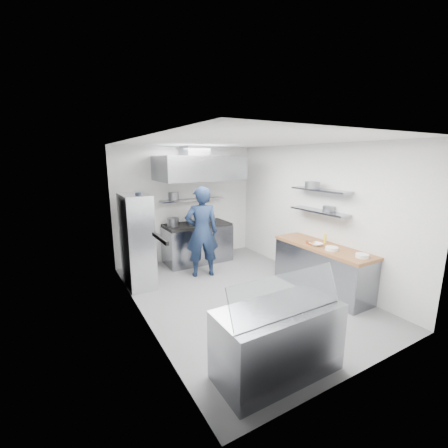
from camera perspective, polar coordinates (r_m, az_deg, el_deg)
floor at (r=5.83m, az=3.02°, el=-13.22°), size 5.00×5.00×0.00m
ceiling at (r=5.26m, az=3.38°, el=15.44°), size 5.00×5.00×0.00m
wall_back at (r=7.56m, az=-7.21°, el=3.81°), size 3.60×2.80×0.02m
wall_front at (r=3.62m, az=25.42°, el=-6.88°), size 3.60×2.80×0.02m
wall_left at (r=4.67m, az=-15.70°, el=-1.95°), size 2.80×5.00×0.02m
wall_right at (r=6.52m, az=16.60°, el=2.00°), size 2.80×5.00×0.02m
gas_range at (r=7.44m, az=-5.10°, el=-3.77°), size 1.60×0.80×0.90m
cooktop at (r=7.32m, az=-5.17°, el=-0.16°), size 1.57×0.78×0.06m
stock_pot_left at (r=7.10m, az=-9.67°, el=0.39°), size 0.27×0.27×0.20m
stock_pot_mid at (r=7.23m, az=-5.65°, el=0.87°), size 0.35×0.35×0.24m
stock_pot_right at (r=7.57m, az=-2.57°, el=1.14°), size 0.24×0.24×0.16m
over_range_shelf at (r=7.43m, az=-6.04°, el=4.63°), size 1.60×0.30×0.04m
shelf_pot_a at (r=7.38m, az=-9.59°, el=5.33°), size 0.25×0.25×0.18m
extractor_hood at (r=6.99m, az=-4.78°, el=10.58°), size 1.90×1.15×0.55m
hood_duct at (r=7.19m, az=-5.62°, el=13.64°), size 0.55×0.55×0.24m
red_firebox at (r=7.12m, az=-16.35°, el=3.03°), size 0.22×0.10×0.26m
chef at (r=6.41m, az=-4.25°, el=-1.53°), size 0.82×0.65×1.95m
wire_rack at (r=6.16m, az=-16.26°, el=-3.10°), size 0.50×0.90×1.85m
rack_bin_a at (r=5.93m, az=-15.53°, el=-4.92°), size 0.16×0.20×0.18m
rack_bin_b at (r=6.13m, az=-16.62°, el=0.42°), size 0.13×0.16×0.15m
rack_jar at (r=5.85m, az=-15.93°, el=4.87°), size 0.12×0.12×0.18m
knife_strip at (r=3.80m, az=-12.07°, el=-2.69°), size 0.04×0.55×0.05m
prep_counter_base at (r=6.15m, az=18.00°, el=-8.19°), size 0.62×2.00×0.84m
prep_counter_top at (r=6.01m, az=18.29°, el=-4.17°), size 0.65×2.04×0.06m
plate_stack_a at (r=5.52m, az=24.81°, el=-5.51°), size 0.21×0.21×0.06m
plate_stack_b at (r=5.74m, az=19.83°, el=-4.43°), size 0.23×0.23×0.06m
copper_pan at (r=6.04m, az=16.07°, el=-3.35°), size 0.17×0.17×0.06m
squeeze_bottle at (r=6.15m, az=18.70°, el=-2.67°), size 0.05×0.05×0.18m
mixing_bowl at (r=5.93m, az=17.13°, el=-3.71°), size 0.25×0.25×0.06m
wall_shelf_lower at (r=6.18m, az=17.63°, el=2.34°), size 0.30×1.30×0.04m
wall_shelf_upper at (r=6.13m, az=17.89°, el=6.20°), size 0.30×1.30×0.04m
shelf_pot_c at (r=6.12m, az=19.36°, el=2.79°), size 0.24×0.24×0.10m
shelf_pot_d at (r=6.12m, az=16.47°, el=7.13°), size 0.29×0.29×0.14m
display_case at (r=3.82m, az=10.20°, el=-21.07°), size 1.50×0.70×0.85m
display_glass at (r=3.43m, az=11.94°, el=-12.93°), size 1.47×0.19×0.42m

